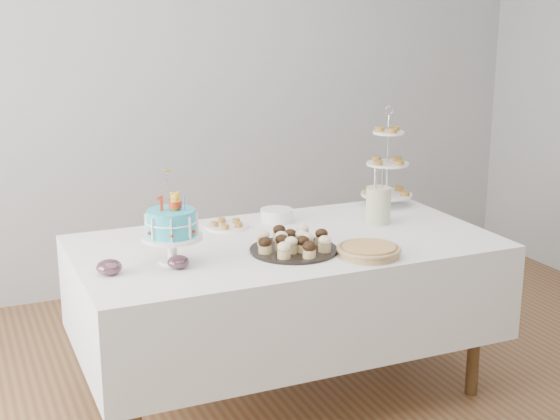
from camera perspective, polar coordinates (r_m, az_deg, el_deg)
name	(u,v)px	position (r m, az deg, el deg)	size (l,w,h in m)	color
walls	(316,125)	(3.20, 2.63, 6.25)	(5.04, 4.04, 2.70)	#A7AAAD
table	(286,287)	(3.67, 0.41, -5.66)	(1.92, 1.02, 0.77)	silver
birthday_cake	(172,238)	(3.29, -7.90, -2.07)	(0.26, 0.26, 0.40)	white
cupcake_tray	(294,242)	(3.43, 1.01, -2.35)	(0.39, 0.39, 0.09)	black
pie	(369,250)	(3.40, 6.51, -2.95)	(0.28, 0.28, 0.04)	tan
tiered_stand	(388,164)	(4.22, 7.87, 3.33)	(0.28, 0.28, 0.54)	silver
plate_stack	(277,215)	(3.90, -0.25, -0.39)	(0.16, 0.16, 0.06)	white
pastry_plate	(227,225)	(3.81, -3.88, -1.08)	(0.21, 0.21, 0.03)	white
jam_bowl_a	(109,267)	(3.22, -12.38, -4.12)	(0.10, 0.10, 0.06)	silver
jam_bowl_b	(178,262)	(3.25, -7.46, -3.80)	(0.09, 0.09, 0.05)	silver
utensil_pitcher	(378,204)	(3.89, 7.21, 0.45)	(0.13, 0.12, 0.28)	white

